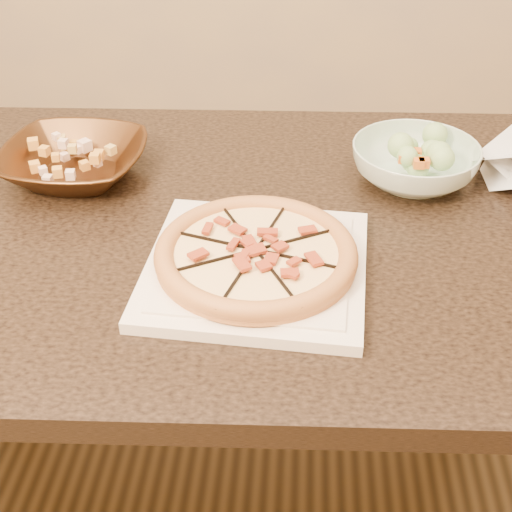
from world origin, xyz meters
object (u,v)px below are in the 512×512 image
at_px(dining_table, 197,274).
at_px(pizza, 256,254).
at_px(salad_bowl, 414,164).
at_px(plate, 256,267).
at_px(bronze_bowl, 75,162).

xyz_separation_m(dining_table, pizza, (0.11, -0.14, 0.14)).
bearing_deg(salad_bowl, pizza, -131.77).
distance_m(plate, bronze_bowl, 0.42).
relative_size(plate, salad_bowl, 1.53).
distance_m(dining_table, bronze_bowl, 0.29).
distance_m(plate, salad_bowl, 0.38).
distance_m(pizza, bronze_bowl, 0.42).
bearing_deg(pizza, salad_bowl, 48.23).
xyz_separation_m(dining_table, bronze_bowl, (-0.22, 0.12, 0.14)).
xyz_separation_m(plate, pizza, (-0.00, 0.00, 0.02)).
bearing_deg(bronze_bowl, pizza, -37.57).
distance_m(pizza, salad_bowl, 0.38).
relative_size(dining_table, salad_bowl, 6.18).
bearing_deg(bronze_bowl, salad_bowl, 2.69).
distance_m(dining_table, salad_bowl, 0.42).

